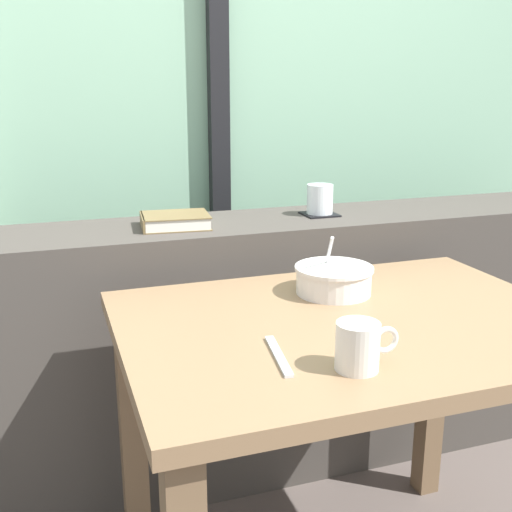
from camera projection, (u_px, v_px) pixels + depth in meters
name	position (u px, v px, depth m)	size (l,w,h in m)	color
outdoor_backdrop	(189.00, 23.00, 2.20)	(4.80, 0.08, 2.80)	#84B293
window_divider_post	(218.00, 52.00, 2.19)	(0.07, 0.05, 2.60)	black
dark_console_ledge	(242.00, 349.00, 1.92)	(2.80, 0.33, 0.81)	#423D38
breakfast_table	(350.00, 372.00, 1.33)	(0.96, 0.70, 0.72)	brown
coaster_square	(319.00, 214.00, 1.89)	(0.10, 0.10, 0.01)	black
juice_glass	(320.00, 200.00, 1.88)	(0.08, 0.08, 0.09)	white
closed_book	(175.00, 221.00, 1.73)	(0.20, 0.17, 0.04)	brown
soup_bowl	(334.00, 280.00, 1.46)	(0.18, 0.18, 0.15)	silver
fork_utensil	(278.00, 356.00, 1.12)	(0.02, 0.17, 0.01)	silver
ceramic_mug	(359.00, 346.00, 1.06)	(0.11, 0.08, 0.08)	silver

